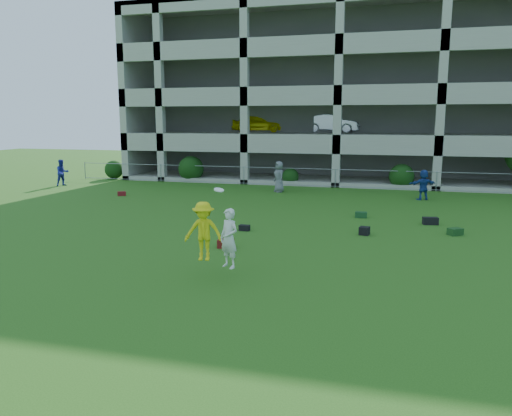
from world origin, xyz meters
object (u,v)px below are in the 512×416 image
(frisbee_contest, at_px, (210,233))
(parking_garage, at_px, (350,96))
(crate_d, at_px, (364,231))
(bystander_a, at_px, (62,173))
(bystander_c, at_px, (279,177))
(bystander_d, at_px, (423,185))

(frisbee_contest, distance_m, parking_garage, 28.11)
(crate_d, bearing_deg, bystander_a, 155.28)
(bystander_c, bearing_deg, frisbee_contest, -31.64)
(bystander_d, xyz_separation_m, parking_garage, (-5.08, 12.31, 5.21))
(parking_garage, bearing_deg, bystander_d, -67.56)
(crate_d, bearing_deg, frisbee_contest, -121.55)
(bystander_a, relative_size, bystander_c, 0.93)
(bystander_c, relative_size, frisbee_contest, 0.86)
(bystander_c, relative_size, crate_d, 5.18)
(bystander_d, relative_size, crate_d, 4.61)
(bystander_d, bearing_deg, bystander_a, -25.75)
(crate_d, relative_size, frisbee_contest, 0.17)
(bystander_c, xyz_separation_m, crate_d, (5.55, -10.03, -0.76))
(bystander_c, bearing_deg, bystander_d, 46.34)
(frisbee_contest, bearing_deg, parking_garage, 87.50)
(bystander_d, relative_size, frisbee_contest, 0.76)
(bystander_c, distance_m, crate_d, 11.49)
(bystander_d, distance_m, crate_d, 9.57)
(bystander_a, distance_m, frisbee_contest, 22.00)
(bystander_a, relative_size, parking_garage, 0.06)
(frisbee_contest, bearing_deg, bystander_c, 96.25)
(bystander_d, relative_size, parking_garage, 0.05)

